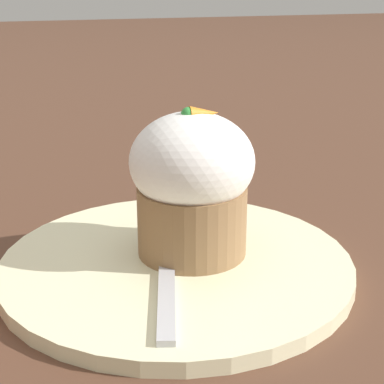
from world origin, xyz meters
The scene contains 4 objects.
ground_plane centered at (0.00, 0.00, 0.00)m, with size 4.00×4.00×0.00m, color #513323.
dessert_plate centered at (0.00, 0.00, 0.01)m, with size 0.23×0.23×0.01m.
carrot_cake centered at (0.01, 0.01, 0.06)m, with size 0.08×0.08×0.10m.
spoon centered at (-0.01, 0.00, 0.01)m, with size 0.05×0.14×0.01m.
Camera 1 is at (-0.09, -0.37, 0.20)m, focal length 60.00 mm.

